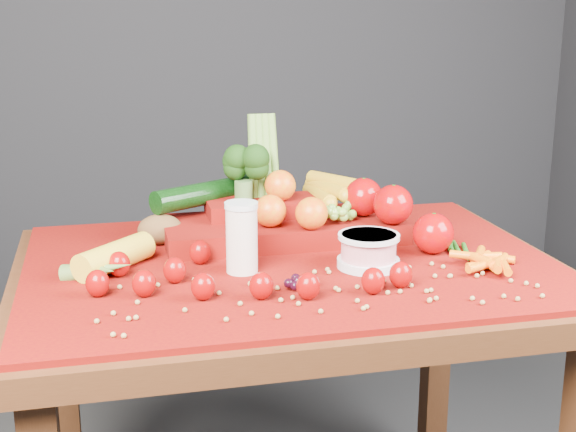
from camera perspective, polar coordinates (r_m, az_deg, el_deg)
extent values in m
cube|color=black|center=(3.02, -6.65, 14.57)|extent=(3.00, 0.02, 2.50)
cube|color=#381C0C|center=(1.64, 0.16, -4.41)|extent=(1.10, 0.80, 0.05)
cube|color=#381C0C|center=(2.05, -15.56, -12.18)|extent=(0.06, 0.06, 0.70)
cube|color=#381C0C|center=(2.21, 10.46, -9.78)|extent=(0.06, 0.06, 0.70)
cube|color=#720F03|center=(1.63, 0.16, -3.38)|extent=(1.05, 0.75, 0.01)
cylinder|color=beige|center=(1.54, -3.31, -1.53)|extent=(0.06, 0.06, 0.14)
cylinder|color=silver|center=(1.52, -3.35, 0.78)|extent=(0.06, 0.06, 0.01)
cylinder|color=silver|center=(1.59, 5.72, -3.33)|extent=(0.12, 0.12, 0.02)
cylinder|color=pink|center=(1.58, 5.75, -2.17)|extent=(0.11, 0.11, 0.05)
cylinder|color=silver|center=(1.58, 5.77, -1.44)|extent=(0.12, 0.12, 0.01)
ellipsoid|color=#930300|center=(1.51, -8.06, -3.83)|extent=(0.04, 0.04, 0.05)
cone|color=#0E4D0D|center=(1.50, -8.09, -2.98)|extent=(0.03, 0.03, 0.01)
ellipsoid|color=#930300|center=(1.45, -10.21, -4.74)|extent=(0.04, 0.04, 0.05)
cone|color=#0E4D0D|center=(1.44, -10.25, -3.85)|extent=(0.03, 0.03, 0.01)
ellipsoid|color=#930300|center=(1.42, -6.06, -5.01)|extent=(0.04, 0.04, 0.05)
cone|color=#0E4D0D|center=(1.41, -6.09, -4.10)|extent=(0.03, 0.03, 0.01)
ellipsoid|color=#930300|center=(1.41, -1.91, -4.98)|extent=(0.04, 0.04, 0.05)
cone|color=#0E4D0D|center=(1.40, -1.92, -4.08)|extent=(0.03, 0.03, 0.01)
ellipsoid|color=#930300|center=(1.41, 1.45, -5.00)|extent=(0.04, 0.04, 0.05)
cone|color=#0E4D0D|center=(1.40, 1.45, -4.09)|extent=(0.03, 0.03, 0.01)
ellipsoid|color=#930300|center=(1.44, 6.07, -4.60)|extent=(0.04, 0.04, 0.05)
cone|color=#0E4D0D|center=(1.44, 6.10, -3.71)|extent=(0.03, 0.03, 0.01)
ellipsoid|color=#930300|center=(1.61, -6.27, -2.56)|extent=(0.04, 0.04, 0.05)
cone|color=#0E4D0D|center=(1.60, -6.29, -1.75)|extent=(0.03, 0.03, 0.01)
ellipsoid|color=#930300|center=(1.56, -11.94, -3.36)|extent=(0.04, 0.04, 0.05)
cone|color=#0E4D0D|center=(1.55, -11.99, -2.53)|extent=(0.03, 0.03, 0.01)
ellipsoid|color=#930300|center=(1.48, 8.02, -4.15)|extent=(0.04, 0.04, 0.05)
cone|color=#0E4D0D|center=(1.47, 8.05, -3.28)|extent=(0.03, 0.03, 0.01)
ellipsoid|color=#930300|center=(1.46, -13.39, -4.67)|extent=(0.04, 0.04, 0.05)
cone|color=#0E4D0D|center=(1.46, -13.45, -3.79)|extent=(0.03, 0.03, 0.01)
cylinder|color=yellow|center=(1.60, -12.24, -2.82)|extent=(0.17, 0.17, 0.06)
ellipsoid|color=brown|center=(1.75, -9.09, -0.94)|extent=(0.10, 0.07, 0.07)
cube|color=#720F03|center=(1.76, -0.34, -0.95)|extent=(0.52, 0.22, 0.04)
cube|color=#720F03|center=(1.79, -1.32, 0.67)|extent=(0.28, 0.12, 0.03)
sphere|color=#970700|center=(1.72, 7.48, 0.81)|extent=(0.09, 0.09, 0.09)
sphere|color=#970700|center=(1.69, 10.29, -1.22)|extent=(0.09, 0.09, 0.09)
sphere|color=#970700|center=(1.78, 5.38, 1.35)|extent=(0.09, 0.09, 0.09)
sphere|color=red|center=(1.69, -1.28, 0.37)|extent=(0.07, 0.07, 0.07)
sphere|color=red|center=(1.67, 1.69, 0.19)|extent=(0.07, 0.07, 0.07)
sphere|color=red|center=(1.77, -0.56, 2.18)|extent=(0.07, 0.07, 0.07)
cylinder|color=#BF980F|center=(1.84, 1.63, 0.98)|extent=(0.06, 0.16, 0.04)
cylinder|color=#BF980F|center=(1.84, 2.24, 1.47)|extent=(0.04, 0.16, 0.04)
cylinder|color=#BF980F|center=(1.84, 2.84, 1.96)|extent=(0.07, 0.16, 0.04)
cylinder|color=#BF980F|center=(1.84, 3.30, 2.43)|extent=(0.10, 0.16, 0.04)
cylinder|color=#3F662D|center=(1.77, -3.18, 1.81)|extent=(0.04, 0.04, 0.04)
cylinder|color=olive|center=(1.81, -2.50, 3.76)|extent=(0.03, 0.06, 0.22)
cylinder|color=olive|center=(1.81, -2.00, 3.79)|extent=(0.02, 0.06, 0.22)
cylinder|color=olive|center=(1.81, -1.50, 3.81)|extent=(0.02, 0.06, 0.22)
cylinder|color=olive|center=(1.82, -1.01, 3.83)|extent=(0.03, 0.06, 0.22)
cylinder|color=black|center=(1.80, -5.94, 1.59)|extent=(0.25, 0.17, 0.05)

